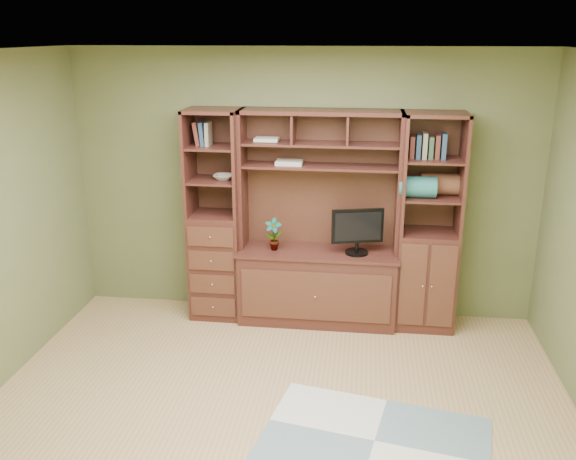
# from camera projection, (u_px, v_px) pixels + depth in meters

# --- Properties ---
(room) EXTENTS (4.60, 4.10, 2.64)m
(room) POSITION_uv_depth(u_px,v_px,m) (272.00, 257.00, 4.03)
(room) COLOR tan
(room) RESTS_ON ground
(center_hutch) EXTENTS (1.54, 0.53, 2.05)m
(center_hutch) POSITION_uv_depth(u_px,v_px,m) (318.00, 221.00, 5.73)
(center_hutch) COLOR #451F18
(center_hutch) RESTS_ON ground
(left_tower) EXTENTS (0.50, 0.45, 2.05)m
(left_tower) POSITION_uv_depth(u_px,v_px,m) (216.00, 216.00, 5.89)
(left_tower) COLOR #451F18
(left_tower) RESTS_ON ground
(right_tower) EXTENTS (0.55, 0.45, 2.05)m
(right_tower) POSITION_uv_depth(u_px,v_px,m) (429.00, 224.00, 5.64)
(right_tower) COLOR #451F18
(right_tower) RESTS_ON ground
(rug) EXTENTS (1.72, 1.31, 0.01)m
(rug) POSITION_uv_depth(u_px,v_px,m) (374.00, 441.00, 4.24)
(rug) COLOR #A5ABAA
(rug) RESTS_ON ground
(monitor) EXTENTS (0.53, 0.34, 0.60)m
(monitor) POSITION_uv_depth(u_px,v_px,m) (358.00, 223.00, 5.65)
(monitor) COLOR black
(monitor) RESTS_ON center_hutch
(orchid) EXTENTS (0.16, 0.11, 0.31)m
(orchid) POSITION_uv_depth(u_px,v_px,m) (273.00, 235.00, 5.79)
(orchid) COLOR #A05636
(orchid) RESTS_ON center_hutch
(magazines) EXTENTS (0.25, 0.18, 0.04)m
(magazines) POSITION_uv_depth(u_px,v_px,m) (289.00, 162.00, 5.68)
(magazines) COLOR beige
(magazines) RESTS_ON center_hutch
(bowl) EXTENTS (0.19, 0.19, 0.05)m
(bowl) POSITION_uv_depth(u_px,v_px,m) (224.00, 177.00, 5.76)
(bowl) COLOR beige
(bowl) RESTS_ON left_tower
(blanket_teal) EXTENTS (0.33, 0.19, 0.19)m
(blanket_teal) POSITION_uv_depth(u_px,v_px,m) (417.00, 187.00, 5.50)
(blanket_teal) COLOR #2A6F6D
(blanket_teal) RESTS_ON right_tower
(blanket_red) EXTENTS (0.35, 0.20, 0.20)m
(blanket_red) POSITION_uv_depth(u_px,v_px,m) (440.00, 184.00, 5.60)
(blanket_red) COLOR brown
(blanket_red) RESTS_ON right_tower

